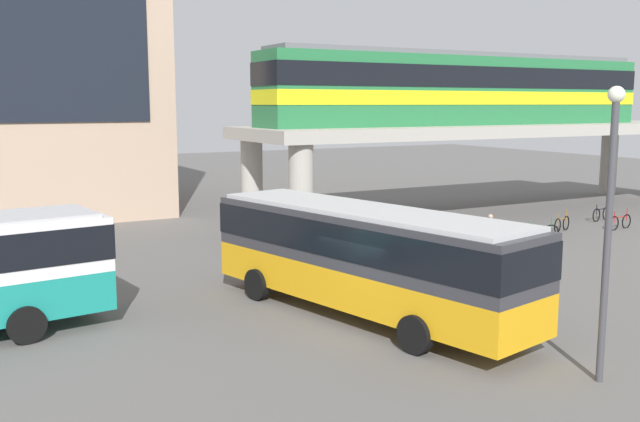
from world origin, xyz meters
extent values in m
plane|color=#605E5B|center=(0.00, 10.00, 0.00)|extent=(120.00, 120.00, 0.00)
cube|color=#ADA89E|center=(17.07, 14.43, 4.72)|extent=(29.00, 7.01, 0.60)
cylinder|color=#ADA89E|center=(3.77, 11.72, 2.21)|extent=(1.10, 1.10, 4.42)
cylinder|color=#ADA89E|center=(3.77, 17.13, 2.21)|extent=(1.10, 1.10, 4.42)
cylinder|color=#ADA89E|center=(30.37, 17.13, 2.21)|extent=(1.10, 1.10, 4.42)
cube|color=#26723F|center=(15.13, 14.43, 6.82)|extent=(23.74, 2.90, 3.60)
cube|color=yellow|center=(15.13, 14.43, 6.46)|extent=(23.80, 2.96, 0.70)
cube|color=black|center=(15.13, 14.43, 7.54)|extent=(23.80, 2.96, 1.10)
cube|color=slate|center=(15.13, 14.43, 8.74)|extent=(22.79, 2.61, 0.24)
cube|color=orange|center=(0.25, 1.02, 1.05)|extent=(4.82, 11.28, 1.10)
cube|color=#333338|center=(0.25, 1.02, 2.35)|extent=(4.82, 11.28, 1.50)
cube|color=black|center=(0.25, 1.02, 2.43)|extent=(4.86, 11.33, 0.96)
cube|color=silver|center=(0.25, 1.02, 3.16)|extent=(4.57, 10.72, 0.12)
cylinder|color=black|center=(-1.73, 4.19, 0.50)|extent=(0.49, 1.04, 1.00)
cylinder|color=black|center=(0.71, 4.73, 0.50)|extent=(0.49, 1.04, 1.00)
cylinder|color=black|center=(-0.30, -2.26, 0.50)|extent=(0.49, 1.04, 1.00)
cylinder|color=black|center=(2.14, -1.72, 0.50)|extent=(0.49, 1.04, 1.00)
cylinder|color=black|center=(-8.66, 3.26, 0.50)|extent=(1.03, 0.40, 1.00)
cylinder|color=black|center=(-8.97, 5.74, 0.50)|extent=(1.03, 0.40, 1.00)
torus|color=black|center=(11.37, 10.16, 0.34)|extent=(0.72, 0.31, 0.74)
torus|color=black|center=(10.38, 10.52, 0.34)|extent=(0.72, 0.31, 0.74)
cylinder|color=#1E3FA5|center=(10.88, 10.34, 0.62)|extent=(1.00, 0.40, 0.05)
cylinder|color=#1E3FA5|center=(10.38, 10.52, 0.64)|extent=(0.04, 0.04, 0.55)
cylinder|color=#1E3FA5|center=(11.37, 10.16, 0.69)|extent=(0.04, 0.04, 0.65)
torus|color=black|center=(14.15, 6.91, 0.34)|extent=(0.70, 0.34, 0.74)
torus|color=black|center=(13.18, 7.32, 0.34)|extent=(0.70, 0.34, 0.74)
cylinder|color=#1E7F33|center=(13.67, 7.12, 0.62)|extent=(0.99, 0.46, 0.05)
cylinder|color=#1E7F33|center=(13.18, 7.32, 0.64)|extent=(0.04, 0.04, 0.55)
cylinder|color=#1E7F33|center=(14.15, 6.91, 0.69)|extent=(0.04, 0.04, 0.65)
torus|color=black|center=(16.75, 8.40, 0.34)|extent=(0.71, 0.31, 0.74)
torus|color=black|center=(15.77, 8.04, 0.34)|extent=(0.71, 0.31, 0.74)
cylinder|color=#996626|center=(16.26, 8.22, 0.62)|extent=(1.00, 0.41, 0.05)
cylinder|color=#996626|center=(15.77, 8.04, 0.64)|extent=(0.04, 0.04, 0.55)
cylinder|color=#996626|center=(16.75, 8.40, 0.69)|extent=(0.04, 0.04, 0.65)
torus|color=black|center=(21.16, 9.64, 0.34)|extent=(0.74, 0.21, 0.74)
torus|color=black|center=(20.13, 9.42, 0.34)|extent=(0.74, 0.21, 0.74)
cylinder|color=black|center=(20.64, 9.53, 0.62)|extent=(1.04, 0.26, 0.05)
cylinder|color=black|center=(20.13, 9.42, 0.64)|extent=(0.04, 0.04, 0.55)
cylinder|color=black|center=(21.16, 9.64, 0.69)|extent=(0.04, 0.04, 0.65)
torus|color=black|center=(8.12, 8.46, 0.34)|extent=(0.73, 0.25, 0.74)
torus|color=black|center=(7.10, 8.19, 0.34)|extent=(0.73, 0.25, 0.74)
cylinder|color=silver|center=(7.61, 8.32, 0.62)|extent=(1.03, 0.31, 0.05)
cylinder|color=silver|center=(7.10, 8.19, 0.64)|extent=(0.04, 0.04, 0.55)
cylinder|color=silver|center=(8.12, 8.46, 0.69)|extent=(0.04, 0.04, 0.65)
torus|color=black|center=(19.80, 7.32, 0.34)|extent=(0.74, 0.14, 0.74)
torus|color=black|center=(18.76, 7.20, 0.34)|extent=(0.74, 0.14, 0.74)
cylinder|color=#B21E1E|center=(19.28, 7.26, 0.62)|extent=(1.05, 0.16, 0.05)
cylinder|color=#B21E1E|center=(18.76, 7.20, 0.64)|extent=(0.04, 0.04, 0.55)
cylinder|color=#B21E1E|center=(19.80, 7.32, 0.69)|extent=(0.04, 0.04, 0.65)
cylinder|color=navy|center=(10.00, 6.41, 0.38)|extent=(0.32, 0.32, 0.76)
cube|color=#26262D|center=(10.00, 6.41, 1.06)|extent=(0.39, 0.47, 0.60)
sphere|color=tan|center=(10.00, 6.41, 1.47)|extent=(0.21, 0.21, 0.21)
cylinder|color=#3F3F44|center=(2.26, -5.70, 3.11)|extent=(0.16, 0.16, 6.22)
sphere|color=silver|center=(2.26, -5.70, 6.37)|extent=(0.36, 0.36, 0.36)
camera|label=1|loc=(-10.63, -16.03, 6.18)|focal=40.07mm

